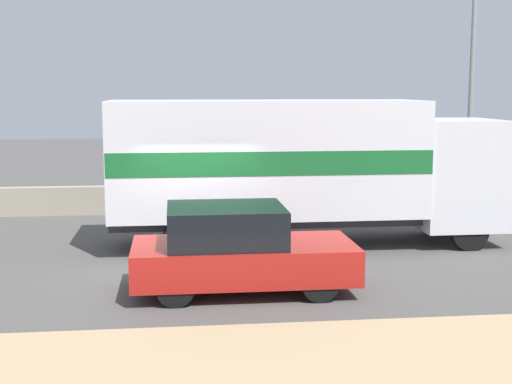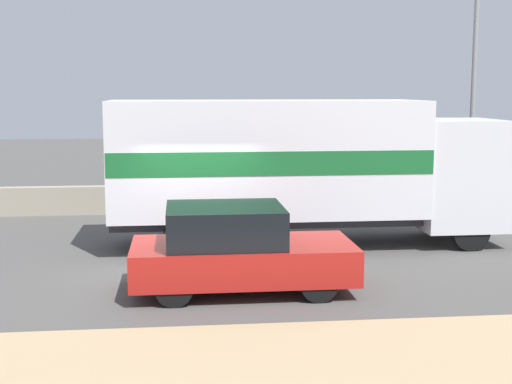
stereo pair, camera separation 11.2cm
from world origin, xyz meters
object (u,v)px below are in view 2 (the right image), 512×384
(box_truck, at_px, (300,164))
(pedestrian, at_px, (459,184))
(car_hatchback, at_px, (237,250))
(street_lamp, at_px, (475,58))

(box_truck, xyz_separation_m, pedestrian, (5.49, 4.01, -1.07))
(box_truck, bearing_deg, car_hatchback, -115.52)
(pedestrian, bearing_deg, car_hatchback, -133.29)
(pedestrian, bearing_deg, street_lamp, -56.85)
(box_truck, height_order, car_hatchback, box_truck)
(street_lamp, distance_m, car_hatchback, 11.14)
(box_truck, bearing_deg, pedestrian, 36.17)
(box_truck, height_order, pedestrian, box_truck)
(street_lamp, relative_size, pedestrian, 4.85)
(box_truck, xyz_separation_m, car_hatchback, (-1.76, -3.68, -1.15))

